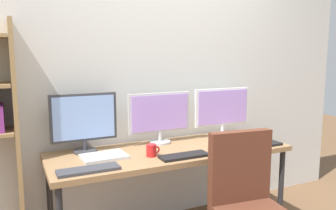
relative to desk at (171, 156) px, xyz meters
name	(u,v)px	position (x,y,z in m)	size (l,w,h in m)	color
wall_back	(150,76)	(0.00, 0.42, 0.62)	(4.30, 0.10, 2.60)	silver
desk	(171,156)	(0.00, 0.00, 0.00)	(1.90, 0.68, 0.74)	#936D47
monitor_left	(84,121)	(-0.63, 0.21, 0.30)	(0.50, 0.18, 0.46)	#38383D
monitor_center	(160,115)	(0.00, 0.21, 0.29)	(0.55, 0.18, 0.43)	silver
monitor_right	(222,109)	(0.63, 0.21, 0.30)	(0.57, 0.18, 0.44)	silver
keyboard_left	(89,170)	(-0.70, -0.23, 0.07)	(0.40, 0.13, 0.02)	#38383D
keyboard_center	(184,156)	(0.00, -0.23, 0.07)	(0.37, 0.13, 0.02)	black
keyboard_right	(259,145)	(0.70, -0.23, 0.07)	(0.39, 0.13, 0.02)	black
computer_mouse	(236,147)	(0.47, -0.22, 0.07)	(0.06, 0.10, 0.03)	black
laptop_closed	(104,157)	(-0.54, 0.00, 0.07)	(0.32, 0.22, 0.02)	silver
coffee_mug	(152,150)	(-0.21, -0.11, 0.10)	(0.11, 0.08, 0.09)	red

